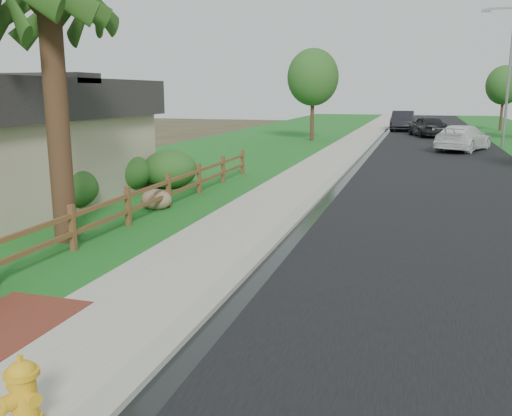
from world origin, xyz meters
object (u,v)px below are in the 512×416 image
(white_suv, at_px, (463,138))
(streetlight, at_px, (507,68))
(fire_hydrant, at_px, (23,396))
(dark_car_mid, at_px, (427,126))
(ranch_fence, at_px, (150,196))

(white_suv, bearing_deg, streetlight, -109.12)
(fire_hydrant, xyz_separation_m, dark_car_mid, (4.22, 41.28, 0.37))
(white_suv, bearing_deg, fire_hydrant, 100.21)
(ranch_fence, xyz_separation_m, dark_car_mid, (7.72, 31.88, 0.23))
(ranch_fence, relative_size, white_suv, 3.19)
(white_suv, relative_size, dark_car_mid, 1.09)
(dark_car_mid, bearing_deg, fire_hydrant, 67.81)
(fire_hydrant, xyz_separation_m, white_suv, (6.18, 30.84, 0.31))
(fire_hydrant, relative_size, dark_car_mid, 0.17)
(ranch_fence, distance_m, fire_hydrant, 10.04)
(fire_hydrant, bearing_deg, white_suv, 78.66)
(ranch_fence, height_order, streetlight, streetlight)
(dark_car_mid, xyz_separation_m, streetlight, (4.42, -7.58, 4.08))
(streetlight, bearing_deg, fire_hydrant, -104.38)
(white_suv, distance_m, dark_car_mid, 10.62)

